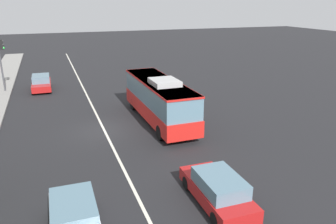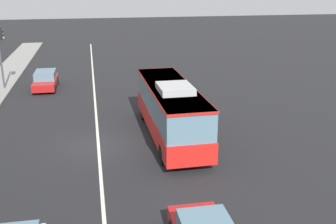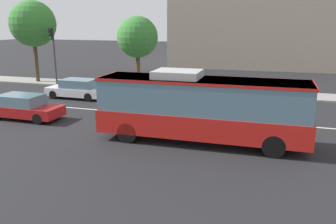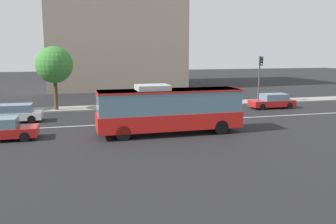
{
  "view_description": "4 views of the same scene",
  "coord_description": "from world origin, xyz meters",
  "px_view_note": "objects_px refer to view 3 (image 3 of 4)",
  "views": [
    {
      "loc": [
        -21.94,
        3.24,
        8.61
      ],
      "look_at": [
        -0.79,
        -4.5,
        1.07
      ],
      "focal_mm": 35.48,
      "sensor_mm": 36.0,
      "label": 1
    },
    {
      "loc": [
        -21.04,
        0.13,
        8.83
      ],
      "look_at": [
        0.9,
        -4.19,
        1.39
      ],
      "focal_mm": 42.45,
      "sensor_mm": 36.0,
      "label": 2
    },
    {
      "loc": [
        3.67,
        -20.27,
        5.72
      ],
      "look_at": [
        -1.14,
        -4.67,
        1.5
      ],
      "focal_mm": 37.57,
      "sensor_mm": 36.0,
      "label": 3
    },
    {
      "loc": [
        -5.84,
        -27.58,
        5.69
      ],
      "look_at": [
        0.32,
        -4.14,
        1.53
      ],
      "focal_mm": 37.88,
      "sensor_mm": 36.0,
      "label": 4
    }
  ],
  "objects_px": {
    "traffic_light_near_corner": "(53,46)",
    "street_tree_kerbside_left": "(137,37)",
    "transit_bus": "(201,106)",
    "sedan_white": "(77,89)",
    "street_tree_kerbside_centre": "(33,24)",
    "sedan_red": "(24,107)"
  },
  "relations": [
    {
      "from": "sedan_red",
      "to": "street_tree_kerbside_left",
      "type": "bearing_deg",
      "value": 75.37
    },
    {
      "from": "sedan_red",
      "to": "street_tree_kerbside_left",
      "type": "relative_size",
      "value": 0.73
    },
    {
      "from": "transit_bus",
      "to": "street_tree_kerbside_centre",
      "type": "height_order",
      "value": "street_tree_kerbside_centre"
    },
    {
      "from": "transit_bus",
      "to": "street_tree_kerbside_left",
      "type": "height_order",
      "value": "street_tree_kerbside_left"
    },
    {
      "from": "transit_bus",
      "to": "street_tree_kerbside_centre",
      "type": "distance_m",
      "value": 22.54
    },
    {
      "from": "sedan_white",
      "to": "traffic_light_near_corner",
      "type": "bearing_deg",
      "value": -40.42
    },
    {
      "from": "transit_bus",
      "to": "sedan_white",
      "type": "distance_m",
      "value": 13.28
    },
    {
      "from": "transit_bus",
      "to": "sedan_red",
      "type": "height_order",
      "value": "transit_bus"
    },
    {
      "from": "sedan_red",
      "to": "street_tree_kerbside_centre",
      "type": "bearing_deg",
      "value": 124.22
    },
    {
      "from": "traffic_light_near_corner",
      "to": "sedan_white",
      "type": "bearing_deg",
      "value": 50.86
    },
    {
      "from": "street_tree_kerbside_left",
      "to": "street_tree_kerbside_centre",
      "type": "relative_size",
      "value": 0.81
    },
    {
      "from": "transit_bus",
      "to": "sedan_white",
      "type": "bearing_deg",
      "value": 146.71
    },
    {
      "from": "sedan_white",
      "to": "traffic_light_near_corner",
      "type": "distance_m",
      "value": 6.9
    },
    {
      "from": "traffic_light_near_corner",
      "to": "street_tree_kerbside_centre",
      "type": "distance_m",
      "value": 3.42
    },
    {
      "from": "street_tree_kerbside_left",
      "to": "street_tree_kerbside_centre",
      "type": "height_order",
      "value": "street_tree_kerbside_centre"
    },
    {
      "from": "transit_bus",
      "to": "traffic_light_near_corner",
      "type": "distance_m",
      "value": 19.57
    },
    {
      "from": "traffic_light_near_corner",
      "to": "street_tree_kerbside_centre",
      "type": "bearing_deg",
      "value": -108.51
    },
    {
      "from": "street_tree_kerbside_centre",
      "to": "traffic_light_near_corner",
      "type": "bearing_deg",
      "value": -20.35
    },
    {
      "from": "sedan_white",
      "to": "traffic_light_near_corner",
      "type": "height_order",
      "value": "traffic_light_near_corner"
    },
    {
      "from": "sedan_red",
      "to": "street_tree_kerbside_centre",
      "type": "distance_m",
      "value": 14.33
    },
    {
      "from": "traffic_light_near_corner",
      "to": "street_tree_kerbside_left",
      "type": "height_order",
      "value": "street_tree_kerbside_left"
    },
    {
      "from": "transit_bus",
      "to": "street_tree_kerbside_left",
      "type": "bearing_deg",
      "value": 123.28
    }
  ]
}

